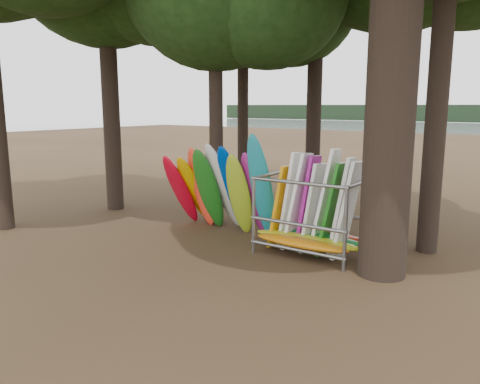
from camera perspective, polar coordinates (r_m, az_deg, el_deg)
The scene contains 3 objects.
ground at distance 12.59m, azimuth -5.21°, elevation -7.14°, with size 120.00×120.00×0.00m, color #47331E.
kayak_row at distance 14.13m, azimuth -2.28°, elevation 0.27°, with size 3.75×1.99×3.21m.
storage_rack at distance 12.19m, azimuth 8.65°, elevation -3.13°, with size 3.01×1.55×2.77m.
Camera 1 is at (7.82, -9.11, 3.81)m, focal length 35.00 mm.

